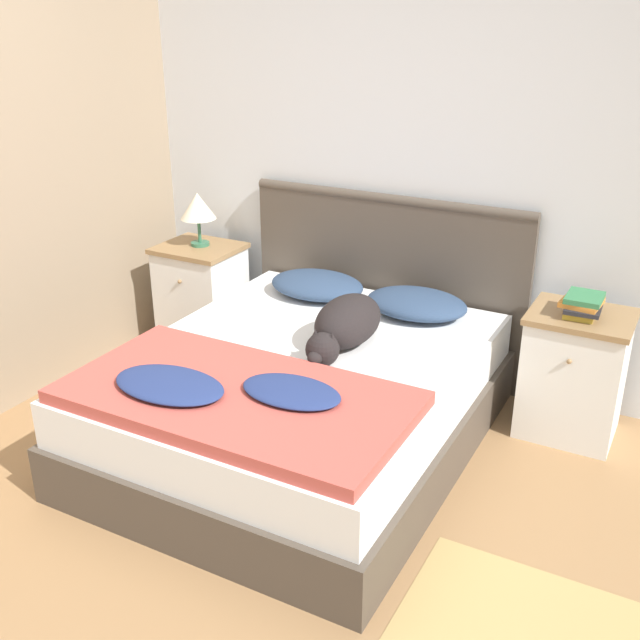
% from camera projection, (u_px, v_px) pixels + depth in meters
% --- Properties ---
extents(ground_plane, '(16.00, 16.00, 0.00)m').
position_uv_depth(ground_plane, '(166.00, 586.00, 2.76)').
color(ground_plane, '#997047').
extents(wall_back, '(9.00, 0.06, 2.55)m').
position_uv_depth(wall_back, '(402.00, 145.00, 3.98)').
color(wall_back, silver).
rests_on(wall_back, ground_plane).
extents(wall_side_left, '(0.06, 3.10, 2.55)m').
position_uv_depth(wall_side_left, '(31.00, 153.00, 3.79)').
color(wall_side_left, gray).
rests_on(wall_side_left, ground_plane).
extents(bed, '(1.55, 1.90, 0.48)m').
position_uv_depth(bed, '(301.00, 400.00, 3.56)').
color(bed, '#4C4238').
rests_on(bed, ground_plane).
extents(headboard, '(1.63, 0.06, 1.02)m').
position_uv_depth(headboard, '(385.00, 279.00, 4.23)').
color(headboard, '#4C4238').
rests_on(headboard, ground_plane).
extents(nightstand_left, '(0.47, 0.42, 0.63)m').
position_uv_depth(nightstand_left, '(202.00, 295.00, 4.59)').
color(nightstand_left, white).
rests_on(nightstand_left, ground_plane).
extents(nightstand_right, '(0.47, 0.42, 0.63)m').
position_uv_depth(nightstand_right, '(573.00, 374.00, 3.63)').
color(nightstand_right, white).
rests_on(nightstand_right, ground_plane).
extents(pillow_left, '(0.53, 0.40, 0.12)m').
position_uv_depth(pillow_left, '(317.00, 285.00, 4.13)').
color(pillow_left, navy).
rests_on(pillow_left, bed).
extents(pillow_right, '(0.53, 0.40, 0.12)m').
position_uv_depth(pillow_right, '(416.00, 304.00, 3.88)').
color(pillow_right, navy).
rests_on(pillow_right, bed).
extents(quilt, '(1.42, 0.75, 0.10)m').
position_uv_depth(quilt, '(233.00, 395.00, 3.02)').
color(quilt, '#BC4C42').
rests_on(quilt, bed).
extents(dog, '(0.27, 0.65, 0.24)m').
position_uv_depth(dog, '(346.00, 324.00, 3.51)').
color(dog, black).
rests_on(dog, bed).
extents(book_stack, '(0.19, 0.21, 0.10)m').
position_uv_depth(book_stack, '(582.00, 305.00, 3.46)').
color(book_stack, gold).
rests_on(book_stack, nightstand_right).
extents(table_lamp, '(0.21, 0.21, 0.32)m').
position_uv_depth(table_lamp, '(198.00, 207.00, 4.39)').
color(table_lamp, '#336B4C').
rests_on(table_lamp, nightstand_left).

